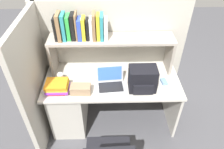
% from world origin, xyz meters
% --- Properties ---
extents(ground_plane, '(8.00, 8.00, 0.00)m').
position_xyz_m(ground_plane, '(0.00, 0.00, 0.00)').
color(ground_plane, '#4C4C51').
extents(desk, '(1.60, 0.70, 0.73)m').
position_xyz_m(desk, '(-0.39, 0.00, 0.40)').
color(desk, beige).
rests_on(desk, ground_plane).
extents(cubicle_partition_rear, '(1.84, 0.05, 1.55)m').
position_xyz_m(cubicle_partition_rear, '(0.00, 0.38, 0.78)').
color(cubicle_partition_rear, '#B2ADA0').
rests_on(cubicle_partition_rear, ground_plane).
extents(cubicle_partition_left, '(0.05, 1.06, 1.55)m').
position_xyz_m(cubicle_partition_left, '(-0.85, -0.05, 0.78)').
color(cubicle_partition_left, '#B2ADA0').
rests_on(cubicle_partition_left, ground_plane).
extents(overhead_hutch, '(1.44, 0.28, 0.45)m').
position_xyz_m(overhead_hutch, '(0.00, 0.20, 1.08)').
color(overhead_hutch, gray).
rests_on(overhead_hutch, desk).
extents(reference_books_on_shelf, '(0.58, 0.19, 0.30)m').
position_xyz_m(reference_books_on_shelf, '(-0.33, 0.20, 1.32)').
color(reference_books_on_shelf, black).
rests_on(reference_books_on_shelf, overhead_hutch).
extents(laptop, '(0.33, 0.28, 0.22)m').
position_xyz_m(laptop, '(-0.02, -0.10, 0.78)').
color(laptop, '#B7BABF').
rests_on(laptop, desk).
extents(backpack, '(0.30, 0.23, 0.28)m').
position_xyz_m(backpack, '(0.33, -0.16, 0.87)').
color(backpack, black).
rests_on(backpack, desk).
extents(computer_mouse, '(0.07, 0.11, 0.03)m').
position_xyz_m(computer_mouse, '(0.61, -0.07, 0.75)').
color(computer_mouse, '#7299C6').
rests_on(computer_mouse, desk).
extents(paper_cup, '(0.08, 0.08, 0.10)m').
position_xyz_m(paper_cup, '(-0.60, -0.00, 0.78)').
color(paper_cup, white).
rests_on(paper_cup, desk).
extents(tissue_box, '(0.22, 0.13, 0.10)m').
position_xyz_m(tissue_box, '(-0.35, -0.21, 0.78)').
color(tissue_box, '#9E7F60').
rests_on(tissue_box, desk).
extents(desk_book_stack, '(0.25, 0.20, 0.12)m').
position_xyz_m(desk_book_stack, '(-0.61, -0.18, 0.80)').
color(desk_book_stack, red).
rests_on(desk_book_stack, desk).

